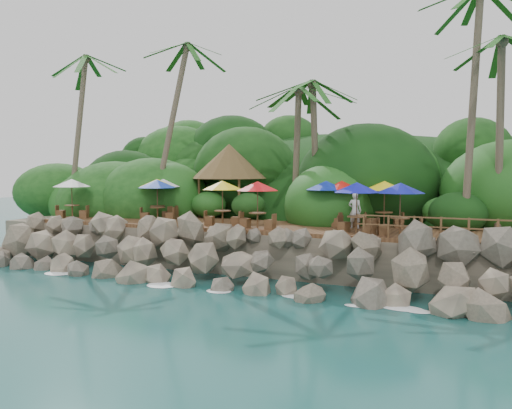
% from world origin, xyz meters
% --- Properties ---
extents(ground, '(140.00, 140.00, 0.00)m').
position_xyz_m(ground, '(0.00, 0.00, 0.00)').
color(ground, '#19514F').
rests_on(ground, ground).
extents(land_base, '(32.00, 25.20, 2.10)m').
position_xyz_m(land_base, '(0.00, 16.00, 1.05)').
color(land_base, gray).
rests_on(land_base, ground).
extents(jungle_hill, '(44.80, 28.00, 15.40)m').
position_xyz_m(jungle_hill, '(0.00, 23.50, 0.00)').
color(jungle_hill, '#143811').
rests_on(jungle_hill, ground).
extents(seawall, '(29.00, 4.00, 2.30)m').
position_xyz_m(seawall, '(0.00, 2.00, 1.15)').
color(seawall, gray).
rests_on(seawall, ground).
extents(terrace, '(26.00, 5.00, 0.20)m').
position_xyz_m(terrace, '(0.00, 6.00, 2.20)').
color(terrace, brown).
rests_on(terrace, land_base).
extents(jungle_foliage, '(44.00, 16.00, 12.00)m').
position_xyz_m(jungle_foliage, '(0.00, 15.00, 0.00)').
color(jungle_foliage, '#143811').
rests_on(jungle_foliage, ground).
extents(foam_line, '(25.20, 0.80, 0.06)m').
position_xyz_m(foam_line, '(0.00, 0.30, 0.03)').
color(foam_line, white).
rests_on(foam_line, ground).
extents(palms, '(32.10, 7.38, 13.10)m').
position_xyz_m(palms, '(0.78, 8.54, 12.04)').
color(palms, brown).
rests_on(palms, ground).
extents(palapa, '(4.77, 4.77, 4.60)m').
position_xyz_m(palapa, '(-3.75, 10.08, 5.79)').
color(palapa, brown).
rests_on(palapa, ground).
extents(dining_clusters, '(21.85, 5.34, 2.40)m').
position_xyz_m(dining_clusters, '(-0.34, 5.82, 4.30)').
color(dining_clusters, brown).
rests_on(dining_clusters, terrace).
extents(railing, '(7.20, 0.10, 1.00)m').
position_xyz_m(railing, '(9.71, 3.65, 2.91)').
color(railing, brown).
rests_on(railing, terrace).
extents(waiter, '(0.67, 0.45, 1.83)m').
position_xyz_m(waiter, '(5.28, 6.57, 3.22)').
color(waiter, silver).
rests_on(waiter, terrace).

